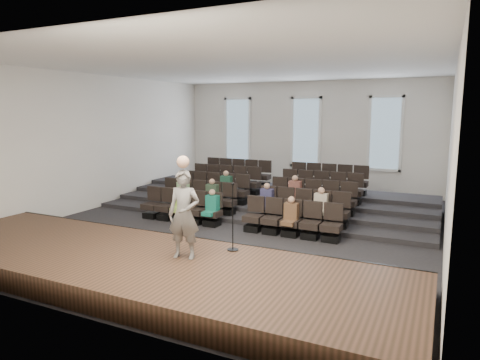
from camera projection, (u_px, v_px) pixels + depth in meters
name	position (u px, v px, depth m)	size (l,w,h in m)	color
ground	(240.00, 224.00, 13.94)	(14.00, 14.00, 0.00)	black
ceiling	(240.00, 66.00, 13.15)	(12.00, 14.00, 0.02)	white
wall_back	(306.00, 136.00, 19.79)	(12.00, 0.04, 5.00)	white
wall_front	(62.00, 178.00, 7.31)	(12.00, 0.04, 5.00)	white
wall_left	(97.00, 142.00, 16.13)	(0.04, 14.00, 5.00)	white
wall_right	(451.00, 156.00, 10.96)	(0.04, 14.00, 5.00)	white
stage	(140.00, 267.00, 9.37)	(11.80, 3.60, 0.50)	#4B2E20
stage_lip	(184.00, 245.00, 10.94)	(11.80, 0.06, 0.52)	black
risers	(276.00, 200.00, 16.73)	(11.80, 4.80, 0.60)	black
seating_rows	(259.00, 195.00, 15.21)	(6.80, 4.70, 1.67)	black
windows	(306.00, 132.00, 19.70)	(8.44, 0.10, 3.24)	white
audience	(241.00, 197.00, 14.18)	(5.45, 2.64, 1.10)	#9BC34E
speaker	(184.00, 214.00, 9.11)	(0.70, 0.46, 1.92)	slate
mic_stand	(233.00, 230.00, 9.68)	(0.26, 0.26, 1.57)	black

